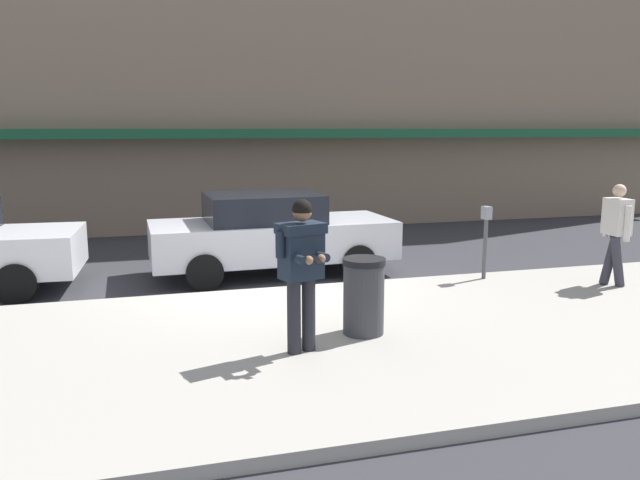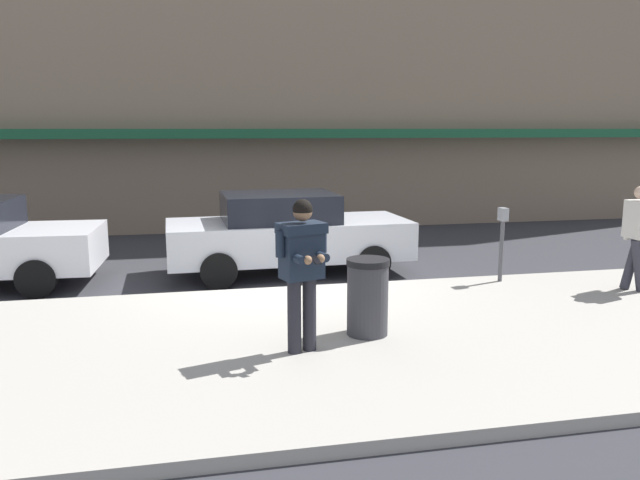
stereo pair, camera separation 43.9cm
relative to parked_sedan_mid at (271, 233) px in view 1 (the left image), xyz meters
name	(u,v)px [view 1 (the left image)]	position (x,y,z in m)	size (l,w,h in m)	color
ground_plane	(269,292)	(-0.30, -1.32, -0.79)	(80.00, 80.00, 0.00)	#333338
sidewalk	(387,337)	(0.70, -4.17, -0.72)	(32.00, 5.30, 0.14)	#A8A399
curb_paint_line	(325,288)	(0.70, -1.27, -0.79)	(28.00, 0.12, 0.01)	silver
parked_sedan_mid	(271,233)	(0.00, 0.00, 0.00)	(4.55, 2.03, 1.54)	silver
man_texting_on_phone	(302,259)	(-0.54, -4.59, 0.46)	(0.63, 0.64, 1.81)	#23232B
pedestrian_in_light_coat	(616,228)	(5.22, -2.93, 0.32)	(0.34, 0.60, 1.70)	#33333D
parking_meter	(486,232)	(3.40, -1.92, 0.18)	(0.12, 0.18, 1.27)	#4C4C51
trash_bin	(364,296)	(0.38, -4.15, -0.16)	(0.55, 0.55, 0.98)	#38383D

